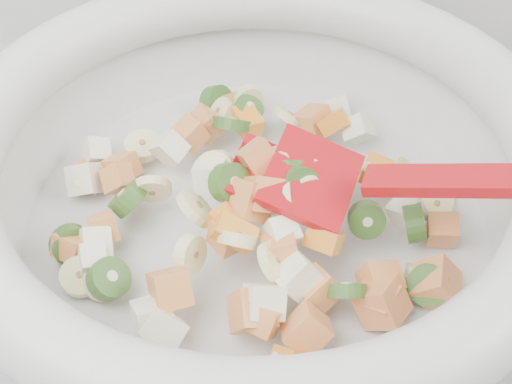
{
  "coord_description": "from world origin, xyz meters",
  "views": [
    {
      "loc": [
        0.04,
        1.13,
        1.3
      ],
      "look_at": [
        0.03,
        1.49,
        0.95
      ],
      "focal_mm": 55.0,
      "sensor_mm": 36.0,
      "label": 1
    }
  ],
  "objects": [
    {
      "name": "mixing_bowl",
      "position": [
        0.03,
        1.49,
        0.96
      ],
      "size": [
        0.47,
        0.4,
        0.14
      ],
      "color": "silver",
      "rests_on": "counter"
    }
  ]
}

